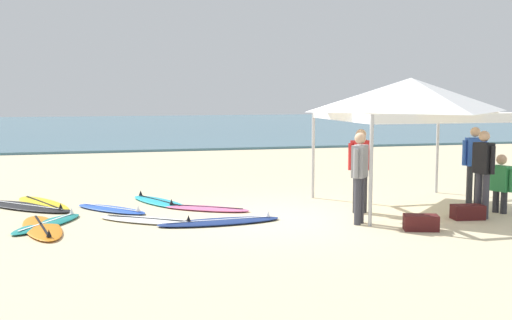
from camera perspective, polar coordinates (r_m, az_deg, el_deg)
name	(u,v)px	position (r m, az deg, el deg)	size (l,w,h in m)	color
ground_plane	(285,218)	(12.41, 2.61, -5.28)	(80.00, 80.00, 0.00)	beige
sea	(150,126)	(44.20, -9.55, 2.99)	(80.00, 36.00, 0.10)	teal
canopy_tent	(411,95)	(13.78, 13.73, 5.70)	(3.31, 3.31, 2.75)	#B7B7BC
surfboard_white	(148,220)	(12.24, -9.64, -5.35)	(2.03, 1.63, 0.19)	white
surfboard_navy	(220,221)	(11.97, -3.27, -5.54)	(2.41, 0.81, 0.19)	navy
surfboard_cyan	(159,202)	(14.22, -8.72, -3.72)	(1.35, 2.05, 0.19)	#23B2CC
surfboard_yellow	(43,204)	(14.52, -18.58, -3.77)	(1.60, 2.48, 0.19)	yellow
surfboard_pink	(205,208)	(13.32, -4.57, -4.34)	(1.90, 1.44, 0.19)	pink
surfboard_teal	(48,223)	(12.38, -18.24, -5.44)	(1.46, 1.95, 0.19)	#19847F
surfboard_orange	(42,228)	(12.05, -18.68, -5.78)	(1.07, 2.40, 0.19)	orange
surfboard_blue	(111,209)	(13.53, -12.87, -4.31)	(1.64, 1.73, 0.19)	blue
surfboard_black	(25,206)	(14.37, -20.03, -3.93)	(2.35, 2.30, 0.19)	black
person_grey	(360,171)	(11.90, 9.30, -1.02)	(0.40, 0.44, 1.71)	#383842
person_blue	(474,161)	(14.35, 19.03, -0.06)	(0.55, 0.26, 1.71)	#2D2D33
person_red	(360,165)	(13.00, 9.37, -0.42)	(0.55, 0.25, 1.71)	#2D2D33
person_black	(483,168)	(13.07, 19.74, -0.67)	(0.30, 0.54, 1.71)	#383842
person_green	(501,181)	(13.78, 21.14, -1.78)	(0.34, 0.52, 1.20)	#2D2D33
gear_bag_near_tent	(468,212)	(12.97, 18.50, -4.46)	(0.60, 0.32, 0.28)	#4C1919
gear_bag_by_pole	(421,223)	(11.71, 14.61, -5.47)	(0.60, 0.32, 0.28)	#4C1919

